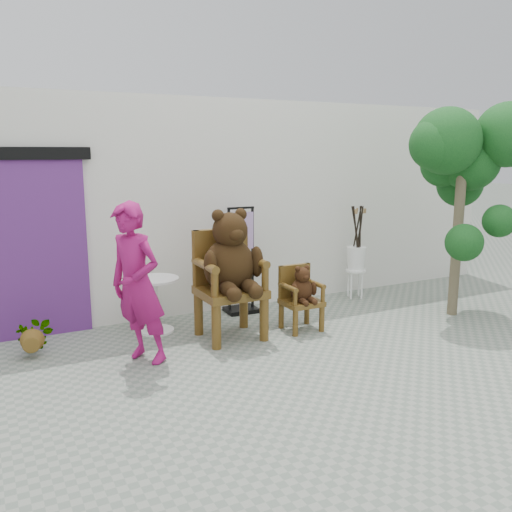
# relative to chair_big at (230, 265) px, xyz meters

# --- Properties ---
(ground_plane) EXTENTS (60.00, 60.00, 0.00)m
(ground_plane) POSITION_rel_chair_big_xyz_m (0.93, -1.45, -0.91)
(ground_plane) COLOR gray
(ground_plane) RESTS_ON ground
(back_wall) EXTENTS (9.00, 1.00, 3.00)m
(back_wall) POSITION_rel_chair_big_xyz_m (0.93, 1.65, 0.59)
(back_wall) COLOR silver
(back_wall) RESTS_ON ground
(doorway) EXTENTS (1.40, 0.11, 2.33)m
(doorway) POSITION_rel_chair_big_xyz_m (-2.07, 1.13, 0.26)
(doorway) COLOR #58246E
(doorway) RESTS_ON ground
(chair_big) EXTENTS (0.76, 0.84, 1.60)m
(chair_big) POSITION_rel_chair_big_xyz_m (0.00, 0.00, 0.00)
(chair_big) COLOR #49310F
(chair_big) RESTS_ON ground
(chair_small) EXTENTS (0.47, 0.46, 0.85)m
(chair_small) POSITION_rel_chair_big_xyz_m (0.93, -0.15, -0.40)
(chair_small) COLOR #49310F
(chair_small) RESTS_ON ground
(person) EXTENTS (0.70, 0.77, 1.77)m
(person) POSITION_rel_chair_big_xyz_m (-1.23, -0.35, -0.02)
(person) COLOR #941259
(person) RESTS_ON ground
(cafe_table) EXTENTS (0.60, 0.60, 0.70)m
(cafe_table) POSITION_rel_chair_big_xyz_m (-0.76, 0.61, -0.47)
(cafe_table) COLOR white
(cafe_table) RESTS_ON ground
(display_stand) EXTENTS (0.46, 0.36, 1.51)m
(display_stand) POSITION_rel_chair_big_xyz_m (0.58, 0.89, -0.32)
(display_stand) COLOR black
(display_stand) RESTS_ON ground
(stool_bucket) EXTENTS (0.32, 0.32, 1.45)m
(stool_bucket) POSITION_rel_chair_big_xyz_m (2.51, 0.77, -0.27)
(stool_bucket) COLOR white
(stool_bucket) RESTS_ON ground
(tree) EXTENTS (1.69, 1.46, 2.92)m
(tree) POSITION_rel_chair_big_xyz_m (3.30, -0.53, 1.28)
(tree) COLOR #4B412D
(tree) RESTS_ON ground
(potted_plant) EXTENTS (0.45, 0.41, 0.45)m
(potted_plant) POSITION_rel_chair_big_xyz_m (-2.22, 0.48, -0.69)
(potted_plant) COLOR #0E3414
(potted_plant) RESTS_ON ground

